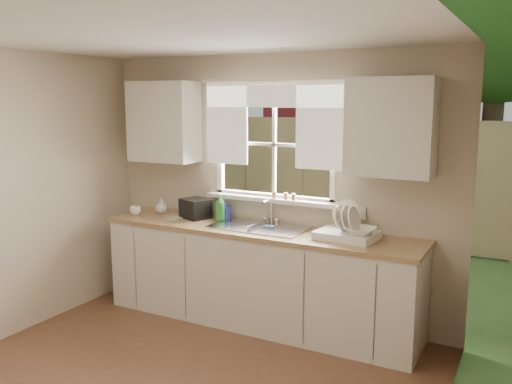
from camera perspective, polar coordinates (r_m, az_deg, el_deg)
The scene contains 20 objects.
room_walls at distance 3.49m, azimuth -13.44°, elevation -4.41°, with size 3.62×4.02×2.50m.
ceiling at distance 3.46m, azimuth -13.55°, elevation 16.56°, with size 3.60×4.00×0.02m, color silver.
window at distance 5.15m, azimuth 1.84°, elevation 3.17°, with size 1.38×0.16×1.06m.
curtains at distance 5.07m, azimuth 1.61°, elevation 8.15°, with size 1.50×0.03×0.81m.
base_cabinets at distance 5.10m, azimuth 0.16°, elevation -9.02°, with size 3.00×0.62×0.87m, color silver.
countertop at distance 4.97m, azimuth 0.16°, elevation -4.04°, with size 3.04×0.65×0.04m, color #9E7C4F.
upper_cabinet_left at distance 5.58m, azimuth -9.69°, elevation 7.30°, with size 0.70×0.33×0.80m, color silver.
upper_cabinet_right at distance 4.55m, azimuth 14.03°, elevation 6.63°, with size 0.70×0.33×0.80m, color silver.
wall_outlet at distance 4.88m, azimuth 11.05°, elevation -2.21°, with size 0.08×0.01×0.12m, color beige.
sill_jars at distance 5.07m, azimuth 3.01°, elevation -0.42°, with size 0.24×0.04×0.06m.
backyard at distance 11.22m, azimuth 20.09°, elevation 16.26°, with size 20.00×10.00×6.13m.
sink at distance 5.01m, azimuth 0.33°, elevation -4.54°, with size 0.88×0.52×0.40m.
dish_rack at distance 4.65m, azimuth 9.57°, elevation -4.11°, with size 0.52×0.41×0.31m.
bowl at distance 4.55m, azimuth 11.01°, elevation -4.03°, with size 0.24×0.24×0.06m, color white.
soap_bottle_a at distance 5.24m, azimuth -3.81°, elevation -1.67°, with size 0.10×0.10×0.26m, color #2A812E.
soap_bottle_b at distance 5.32m, azimuth -3.28°, elevation -1.82°, with size 0.09×0.09×0.20m, color #3240BD.
soap_bottle_c at distance 5.65m, azimuth -9.95°, elevation -1.48°, with size 0.12×0.12×0.16m, color beige.
saucer at distance 5.43m, azimuth -8.59°, elevation -2.69°, with size 0.18×0.18×0.01m, color silver.
cup at distance 5.66m, azimuth -12.59°, elevation -1.92°, with size 0.11×0.11×0.09m, color white.
black_appliance at distance 5.40m, azimuth -6.39°, elevation -1.73°, with size 0.26×0.23×0.19m, color black.
Camera 1 is at (2.26, -2.58, 2.07)m, focal length 38.00 mm.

